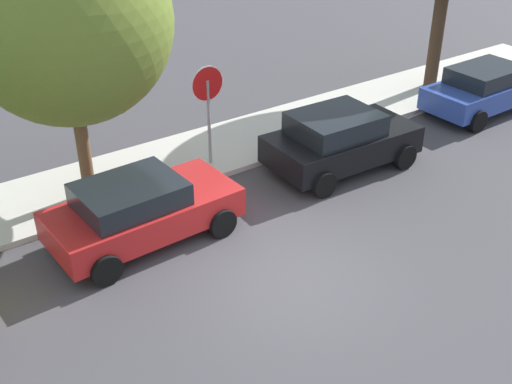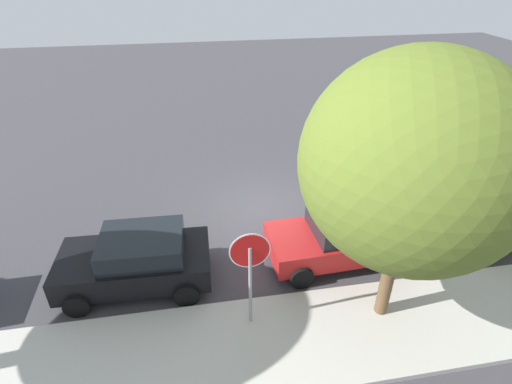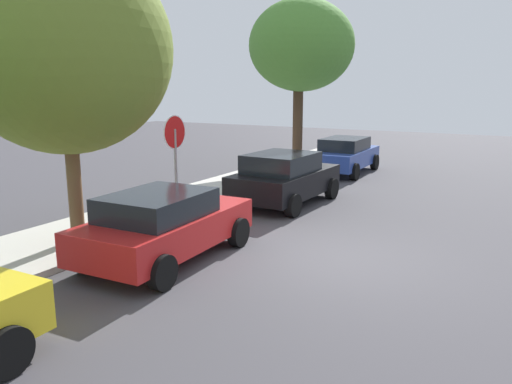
% 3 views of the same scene
% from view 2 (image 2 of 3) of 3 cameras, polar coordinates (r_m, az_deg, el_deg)
% --- Properties ---
extents(ground_plane, '(60.00, 60.00, 0.00)m').
position_cam_2_polar(ground_plane, '(13.85, 1.08, -2.34)').
color(ground_plane, '#423F44').
extents(sidewalk_curb, '(32.00, 2.69, 0.14)m').
position_cam_2_polar(sidewalk_curb, '(9.81, 7.53, -19.87)').
color(sidewalk_curb, beige).
rests_on(sidewalk_curb, ground_plane).
extents(stop_sign, '(0.90, 0.08, 2.71)m').
position_cam_2_polar(stop_sign, '(8.70, -0.85, -10.26)').
color(stop_sign, gray).
rests_on(stop_sign, ground_plane).
extents(parked_car_black, '(3.93, 2.23, 1.54)m').
position_cam_2_polar(parked_car_black, '(10.95, -16.64, -9.23)').
color(parked_car_black, black).
rests_on(parked_car_black, ground_plane).
extents(parked_car_red, '(4.03, 2.16, 1.42)m').
position_cam_2_polar(parked_car_red, '(11.58, 12.02, -6.29)').
color(parked_car_red, red).
rests_on(parked_car_red, ground_plane).
extents(street_tree_far, '(4.42, 4.42, 6.37)m').
position_cam_2_polar(street_tree_far, '(8.17, 21.60, 3.82)').
color(street_tree_far, brown).
rests_on(street_tree_far, ground_plane).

